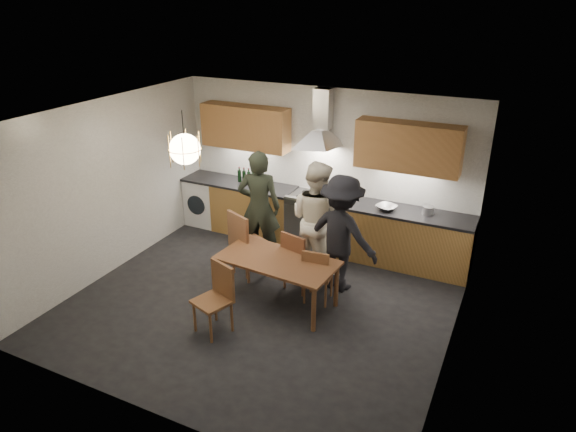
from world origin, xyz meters
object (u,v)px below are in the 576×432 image
at_px(person_right, 341,234).
at_px(person_mid, 316,219).
at_px(chair_back_left, 245,240).
at_px(mixing_bowl, 386,208).
at_px(wine_bottles, 251,176).
at_px(person_left, 259,207).
at_px(stock_pot, 428,210).
at_px(chair_front, 217,293).
at_px(dining_table, 277,264).

bearing_deg(person_right, person_mid, -18.13).
height_order(chair_back_left, person_right, person_right).
distance_m(mixing_bowl, wine_bottles, 2.42).
bearing_deg(person_left, person_right, 152.78).
xyz_separation_m(person_left, stock_pot, (2.39, 0.86, 0.06)).
height_order(person_left, person_right, person_left).
xyz_separation_m(chair_front, person_left, (-0.41, 1.85, 0.38)).
height_order(mixing_bowl, stock_pot, stock_pot).
xyz_separation_m(mixing_bowl, wine_bottles, (-2.42, 0.12, 0.10)).
distance_m(person_left, mixing_bowl, 1.94).
xyz_separation_m(dining_table, wine_bottles, (-1.44, 1.87, 0.44)).
distance_m(dining_table, chair_back_left, 0.87).
distance_m(person_left, stock_pot, 2.55).
relative_size(chair_back_left, stock_pot, 6.04).
relative_size(person_left, person_right, 1.06).
relative_size(chair_back_left, person_mid, 0.59).
bearing_deg(chair_front, person_left, 121.46).
xyz_separation_m(dining_table, stock_pot, (1.58, 1.86, 0.36)).
bearing_deg(wine_bottles, person_mid, -28.34).
bearing_deg(person_left, stock_pot, -177.74).
relative_size(stock_pot, wine_bottles, 0.32).
relative_size(chair_front, mixing_bowl, 3.01).
distance_m(chair_front, stock_pot, 3.39).
bearing_deg(person_mid, mixing_bowl, -123.11).
distance_m(chair_front, wine_bottles, 2.96).
relative_size(mixing_bowl, wine_bottles, 0.56).
bearing_deg(person_mid, chair_back_left, 49.41).
bearing_deg(dining_table, chair_back_left, 154.55).
bearing_deg(chair_front, wine_bottles, 129.89).
height_order(chair_front, person_right, person_right).
bearing_deg(person_left, dining_table, 111.70).
bearing_deg(person_right, chair_front, 68.24).
height_order(chair_front, person_left, person_left).
xyz_separation_m(person_mid, person_right, (0.49, -0.27, -0.03)).
relative_size(chair_front, person_left, 0.50).
distance_m(person_right, wine_bottles, 2.35).
bearing_deg(mixing_bowl, dining_table, -119.08).
xyz_separation_m(dining_table, chair_front, (-0.41, -0.86, -0.08)).
height_order(person_left, mixing_bowl, person_left).
relative_size(dining_table, person_right, 0.97).
bearing_deg(chair_front, chair_back_left, 124.12).
bearing_deg(chair_back_left, person_left, -59.98).
height_order(person_mid, stock_pot, person_mid).
height_order(mixing_bowl, wine_bottles, wine_bottles).
xyz_separation_m(person_mid, stock_pot, (1.45, 0.84, 0.08)).
height_order(person_right, stock_pot, person_right).
relative_size(chair_back_left, chair_front, 1.16).
bearing_deg(person_mid, person_left, 17.59).
height_order(dining_table, chair_back_left, chair_back_left).
bearing_deg(chair_back_left, person_mid, -122.59).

